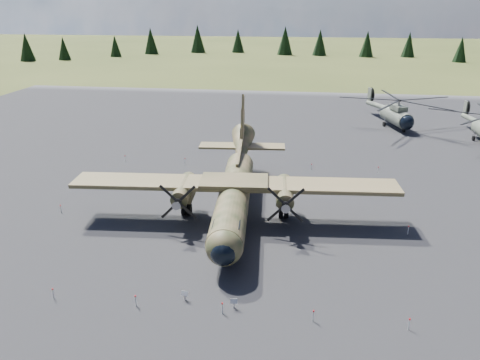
# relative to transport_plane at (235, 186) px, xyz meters

# --- Properties ---
(ground) EXTENTS (500.00, 500.00, 0.00)m
(ground) POSITION_rel_transport_plane_xyz_m (-0.54, -2.18, -2.89)
(ground) COLOR brown
(ground) RESTS_ON ground
(apron) EXTENTS (120.00, 120.00, 0.04)m
(apron) POSITION_rel_transport_plane_xyz_m (-0.54, 7.82, -2.89)
(apron) COLOR #515155
(apron) RESTS_ON ground
(transport_plane) EXTENTS (30.51, 27.65, 10.04)m
(transport_plane) POSITION_rel_transport_plane_xyz_m (0.00, 0.00, 0.00)
(transport_plane) COLOR #3B4324
(transport_plane) RESTS_ON ground
(helicopter_near) EXTENTS (23.44, 24.19, 4.81)m
(helicopter_near) POSITION_rel_transport_plane_xyz_m (21.17, 36.69, 0.52)
(helicopter_near) COLOR slate
(helicopter_near) RESTS_ON ground
(info_placard_left) EXTENTS (0.50, 0.26, 0.74)m
(info_placard_left) POSITION_rel_transport_plane_xyz_m (-1.39, -14.59, -2.39)
(info_placard_left) COLOR gray
(info_placard_left) RESTS_ON ground
(info_placard_right) EXTENTS (0.52, 0.31, 0.76)m
(info_placard_right) POSITION_rel_transport_plane_xyz_m (2.15, -15.03, -2.38)
(info_placard_right) COLOR gray
(info_placard_right) RESTS_ON ground
(barrier_fence) EXTENTS (33.12, 29.62, 0.85)m
(barrier_fence) POSITION_rel_transport_plane_xyz_m (-1.00, -2.26, -2.38)
(barrier_fence) COLOR silver
(barrier_fence) RESTS_ON ground
(treeline) EXTENTS (318.87, 314.96, 10.92)m
(treeline) POSITION_rel_transport_plane_xyz_m (0.71, 0.95, 1.86)
(treeline) COLOR black
(treeline) RESTS_ON ground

